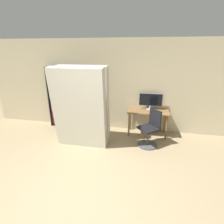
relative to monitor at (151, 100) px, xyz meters
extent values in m
plane|color=#9E8966|center=(-1.19, -3.03, -1.01)|extent=(16.00, 16.00, 0.00)
cube|color=#C6B793|center=(-1.19, 0.15, 0.34)|extent=(8.00, 0.06, 2.70)
cube|color=brown|center=(-0.05, -0.15, -0.28)|extent=(1.16, 0.56, 0.03)
cylinder|color=brown|center=(-0.57, -0.37, -0.65)|extent=(0.05, 0.05, 0.71)
cylinder|color=brown|center=(0.47, -0.37, -0.65)|extent=(0.05, 0.05, 0.71)
cylinder|color=brown|center=(-0.57, 0.06, -0.65)|extent=(0.05, 0.05, 0.71)
cylinder|color=brown|center=(0.47, 0.06, -0.65)|extent=(0.05, 0.05, 0.71)
cylinder|color=#B7B7BC|center=(0.00, 0.00, -0.26)|extent=(0.21, 0.21, 0.02)
cylinder|color=#B7B7BC|center=(0.00, 0.00, -0.20)|extent=(0.04, 0.04, 0.10)
cube|color=#B7B7BC|center=(0.00, 0.00, 0.02)|extent=(0.67, 0.02, 0.37)
cube|color=black|center=(0.00, 0.00, 0.02)|extent=(0.64, 0.03, 0.35)
cylinder|color=#4C4C51|center=(-0.03, -0.82, -0.99)|extent=(0.52, 0.52, 0.03)
cylinder|color=#4C4C51|center=(-0.03, -0.82, -0.76)|extent=(0.05, 0.05, 0.44)
cube|color=black|center=(-0.03, -0.82, -0.51)|extent=(0.62, 0.62, 0.05)
cube|color=black|center=(0.12, -0.69, -0.26)|extent=(0.29, 0.32, 0.45)
cube|color=black|center=(-3.16, -0.01, -0.06)|extent=(0.02, 0.27, 1.90)
cube|color=black|center=(-2.33, -0.01, -0.06)|extent=(0.02, 0.27, 1.90)
cube|color=black|center=(-2.75, 0.11, -0.06)|extent=(0.84, 0.02, 1.90)
cube|color=black|center=(-2.75, -0.01, -1.00)|extent=(0.81, 0.23, 0.02)
cube|color=black|center=(-2.75, -0.01, -0.53)|extent=(0.81, 0.23, 0.02)
cube|color=black|center=(-2.75, -0.01, -0.06)|extent=(0.81, 0.23, 0.02)
cube|color=black|center=(-2.75, -0.01, 0.41)|extent=(0.81, 0.23, 0.02)
cube|color=black|center=(-2.75, -0.01, 0.88)|extent=(0.81, 0.23, 0.02)
cube|color=red|center=(-3.12, -0.01, -0.78)|extent=(0.03, 0.14, 0.41)
cube|color=#7A2D84|center=(-3.09, -0.01, -0.82)|extent=(0.02, 0.14, 0.33)
cube|color=brown|center=(-3.05, 0.03, -0.84)|extent=(0.03, 0.14, 0.29)
cube|color=brown|center=(-3.02, -0.03, -0.84)|extent=(0.02, 0.14, 0.30)
cube|color=#287A38|center=(-3.00, 0.01, -0.84)|extent=(0.02, 0.14, 0.30)
cube|color=teal|center=(-2.97, -0.05, -0.79)|extent=(0.02, 0.15, 0.39)
cube|color=#1E4C9E|center=(-3.13, 0.01, -0.32)|extent=(0.03, 0.18, 0.39)
cube|color=red|center=(-3.09, -0.04, -0.33)|extent=(0.03, 0.17, 0.38)
cube|color=teal|center=(-3.05, 0.00, -0.35)|extent=(0.03, 0.13, 0.34)
cube|color=teal|center=(-3.02, -0.02, -0.34)|extent=(0.02, 0.18, 0.36)
cube|color=teal|center=(-2.98, -0.01, -0.31)|extent=(0.03, 0.18, 0.41)
cube|color=#287A38|center=(-2.94, 0.03, -0.34)|extent=(0.03, 0.13, 0.35)
cube|color=#1E4C9E|center=(-2.90, 0.01, -0.36)|extent=(0.03, 0.13, 0.31)
cube|color=#232328|center=(-2.86, -0.02, -0.31)|extent=(0.04, 0.17, 0.41)
cube|color=silver|center=(-3.13, 0.01, 0.09)|extent=(0.03, 0.19, 0.28)
cube|color=brown|center=(-3.09, -0.02, 0.15)|extent=(0.03, 0.16, 0.39)
cube|color=#1E4C9E|center=(-3.05, 0.01, 0.12)|extent=(0.04, 0.15, 0.33)
cube|color=orange|center=(-3.01, 0.00, 0.12)|extent=(0.03, 0.18, 0.34)
cube|color=teal|center=(-2.97, 0.01, 0.13)|extent=(0.02, 0.15, 0.35)
cube|color=#287A38|center=(-2.94, -0.01, 0.12)|extent=(0.02, 0.17, 0.33)
cube|color=#232328|center=(-2.91, 0.01, 0.14)|extent=(0.02, 0.17, 0.38)
cube|color=#1E4C9E|center=(-3.13, -0.02, 0.60)|extent=(0.03, 0.14, 0.36)
cube|color=#1E4C9E|center=(-3.10, 0.01, 0.56)|extent=(0.02, 0.19, 0.28)
cube|color=red|center=(-3.06, -0.01, 0.63)|extent=(0.04, 0.19, 0.41)
cube|color=orange|center=(-3.01, 0.03, 0.58)|extent=(0.04, 0.13, 0.32)
cube|color=brown|center=(-2.97, -0.02, 0.57)|extent=(0.02, 0.17, 0.30)
cube|color=#232328|center=(-2.94, 0.03, 0.58)|extent=(0.03, 0.13, 0.31)
cube|color=gold|center=(-2.91, -0.01, 0.62)|extent=(0.02, 0.17, 0.40)
cube|color=beige|center=(-1.73, -1.18, 0.02)|extent=(1.30, 0.47, 2.04)
cube|color=beige|center=(-1.08, -1.18, 0.02)|extent=(0.01, 0.47, 2.00)
cube|color=beige|center=(-1.73, -0.81, 0.01)|extent=(1.30, 0.39, 2.04)
cube|color=beige|center=(-1.08, -0.81, 0.01)|extent=(0.01, 0.39, 2.00)
camera|label=1|loc=(-0.18, -4.97, 1.40)|focal=28.00mm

